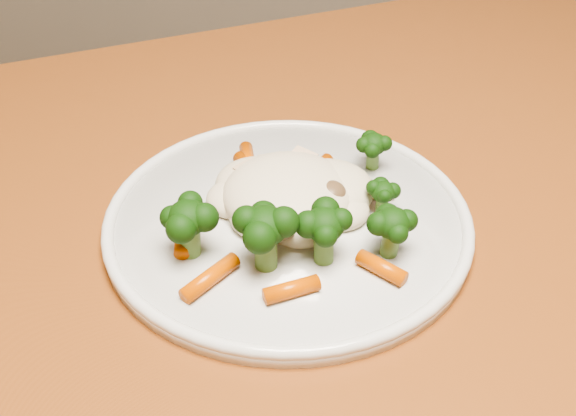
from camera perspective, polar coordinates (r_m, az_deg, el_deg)
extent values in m
cube|color=brown|center=(0.61, 9.72, -2.15)|extent=(1.48, 1.27, 0.04)
cube|color=brown|center=(1.36, 21.39, 0.46)|extent=(0.08, 0.08, 0.71)
cylinder|color=silver|center=(0.58, 0.00, -1.14)|extent=(0.29, 0.29, 0.01)
ellipsoid|color=beige|center=(0.57, 0.04, 2.08)|extent=(0.12, 0.11, 0.05)
ellipsoid|color=black|center=(0.53, -7.79, -1.82)|extent=(0.05, 0.05, 0.04)
ellipsoid|color=black|center=(0.51, -1.79, -2.61)|extent=(0.05, 0.05, 0.05)
ellipsoid|color=black|center=(0.52, 2.86, -2.35)|extent=(0.05, 0.05, 0.04)
ellipsoid|color=black|center=(0.53, 8.17, -2.12)|extent=(0.04, 0.04, 0.04)
ellipsoid|color=black|center=(0.57, 7.47, 0.62)|extent=(0.03, 0.03, 0.03)
ellipsoid|color=black|center=(0.62, 6.74, 4.34)|extent=(0.04, 0.04, 0.03)
cylinder|color=#E55E05|center=(0.61, -2.74, 2.86)|extent=(0.04, 0.05, 0.01)
cylinder|color=#E55E05|center=(0.62, 0.44, 3.07)|extent=(0.04, 0.05, 0.01)
cylinder|color=#E55E05|center=(0.59, 6.32, 1.28)|extent=(0.04, 0.01, 0.01)
cylinder|color=#E55E05|center=(0.55, -8.31, -2.32)|extent=(0.02, 0.04, 0.01)
cylinder|color=#E55E05|center=(0.51, -6.17, -5.48)|extent=(0.04, 0.05, 0.01)
cylinder|color=#E55E05|center=(0.50, 0.29, -6.45)|extent=(0.04, 0.03, 0.01)
cylinder|color=#E55E05|center=(0.52, 7.40, -4.70)|extent=(0.04, 0.03, 0.01)
cylinder|color=#E55E05|center=(0.57, 2.05, 1.57)|extent=(0.02, 0.05, 0.01)
cylinder|color=#E55E05|center=(0.60, -1.02, 3.16)|extent=(0.04, 0.04, 0.01)
cylinder|color=#E55E05|center=(0.63, -3.17, 3.62)|extent=(0.02, 0.05, 0.01)
cylinder|color=#E55E05|center=(0.61, 2.26, 2.90)|extent=(0.03, 0.04, 0.01)
ellipsoid|color=brown|center=(0.57, 1.82, 1.62)|extent=(0.03, 0.03, 0.02)
ellipsoid|color=brown|center=(0.57, 3.30, 1.17)|extent=(0.03, 0.03, 0.02)
ellipsoid|color=brown|center=(0.57, -2.60, 1.25)|extent=(0.02, 0.02, 0.01)
ellipsoid|color=brown|center=(0.53, -0.84, -1.49)|extent=(0.03, 0.03, 0.02)
cube|color=beige|center=(0.60, -1.30, 3.65)|extent=(0.02, 0.02, 0.01)
cube|color=beige|center=(0.61, 1.21, 3.87)|extent=(0.03, 0.02, 0.01)
cube|color=beige|center=(0.60, -3.22, 3.01)|extent=(0.02, 0.02, 0.01)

